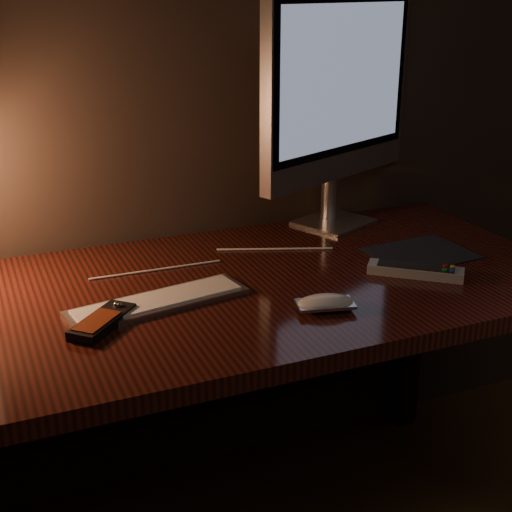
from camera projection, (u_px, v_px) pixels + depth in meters
name	position (u px, v px, depth m)	size (l,w,h in m)	color
desk	(218.00, 324.00, 1.71)	(1.60, 0.75, 0.75)	#3E140E
monitor	(340.00, 93.00, 1.89)	(0.55, 0.27, 0.62)	silver
keyboard	(158.00, 301.00, 1.50)	(0.39, 0.11, 0.01)	silver
mousepad	(421.00, 253.00, 1.79)	(0.24, 0.20, 0.00)	black
mouse	(325.00, 305.00, 1.48)	(0.12, 0.06, 0.02)	white
media_remote	(103.00, 321.00, 1.40)	(0.16, 0.16, 0.03)	black
tv_remote	(415.00, 270.00, 1.65)	(0.20, 0.18, 0.03)	#94979A
cable	(219.00, 261.00, 1.74)	(0.01, 0.01, 0.61)	white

